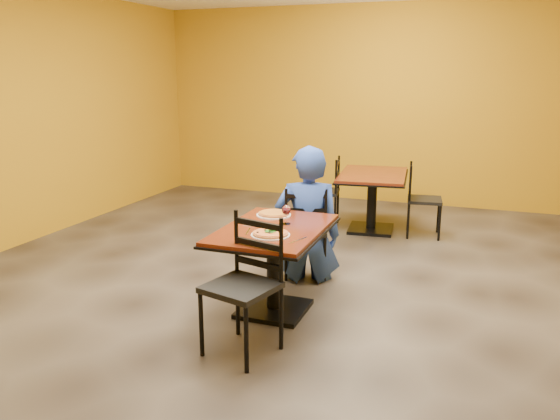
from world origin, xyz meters
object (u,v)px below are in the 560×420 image
at_px(chair_main_near, 241,288).
at_px(diner, 308,213).
at_px(wine_glass, 286,214).
at_px(pizza_main, 270,233).
at_px(plate_main, 271,235).
at_px(chair_second_right, 425,200).
at_px(table_main, 274,250).
at_px(plate_far, 274,215).
at_px(side_plate, 252,223).
at_px(pizza_far, 274,213).
at_px(chair_second_left, 323,192).
at_px(chair_main_far, 305,230).
at_px(table_second, 372,188).

relative_size(chair_main_near, diner, 0.76).
bearing_deg(wine_glass, pizza_main, -90.36).
bearing_deg(plate_main, chair_second_right, 73.46).
height_order(table_main, plate_far, plate_far).
xyz_separation_m(plate_main, side_plate, (-0.27, 0.27, 0.00)).
height_order(pizza_far, wine_glass, wine_glass).
xyz_separation_m(chair_main_near, diner, (-0.01, 1.61, 0.16)).
xyz_separation_m(chair_second_left, plate_far, (0.22, -2.40, 0.29)).
relative_size(chair_main_far, chair_second_left, 1.01).
bearing_deg(pizza_main, plate_far, 108.49).
bearing_deg(pizza_far, table_main, -69.36).
distance_m(pizza_main, pizza_far, 0.63).
bearing_deg(chair_second_left, side_plate, -5.96).
relative_size(chair_main_near, chair_second_left, 1.09).
xyz_separation_m(plate_main, pizza_main, (0.00, 0.00, 0.02)).
xyz_separation_m(chair_main_near, plate_far, (-0.17, 1.12, 0.25)).
height_order(chair_main_near, chair_main_far, chair_main_near).
xyz_separation_m(chair_second_right, diner, (-0.92, -1.90, 0.21)).
distance_m(pizza_main, side_plate, 0.38).
height_order(table_second, plate_main, plate_main).
bearing_deg(wine_glass, plate_main, -90.36).
height_order(chair_main_far, pizza_far, chair_main_far).
distance_m(chair_main_far, chair_second_left, 1.84).
relative_size(diner, wine_glass, 7.38).
bearing_deg(chair_main_far, side_plate, 60.07).
relative_size(table_main, pizza_main, 4.33).
relative_size(chair_second_left, diner, 0.69).
distance_m(chair_main_far, wine_glass, 0.90).
bearing_deg(wine_glass, diner, 92.81).
relative_size(table_second, pizza_main, 4.65).
bearing_deg(table_main, diner, 88.11).
bearing_deg(chair_second_right, table_second, 82.69).
relative_size(plate_main, plate_far, 1.00).
distance_m(chair_second_left, side_plate, 2.75).
bearing_deg(table_second, pizza_far, -100.20).
bearing_deg(plate_main, diner, 91.75).
distance_m(table_main, wine_glass, 0.32).
bearing_deg(plate_far, pizza_main, -71.51).
height_order(chair_second_left, plate_main, chair_second_left).
relative_size(table_main, chair_second_left, 1.34).
relative_size(chair_main_far, pizza_far, 3.31).
relative_size(side_plate, wine_glass, 0.89).
xyz_separation_m(chair_main_far, side_plate, (-0.19, -0.91, 0.29)).
bearing_deg(pizza_main, wine_glass, 89.64).
xyz_separation_m(chair_main_near, wine_glass, (0.03, 0.89, 0.34)).
height_order(table_main, chair_second_right, chair_second_right).
xyz_separation_m(table_main, plate_main, (0.06, -0.23, 0.20)).
xyz_separation_m(plate_far, side_plate, (-0.07, -0.33, 0.00)).
bearing_deg(side_plate, diner, 73.78).
distance_m(chair_main_near, wine_glass, 0.95).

